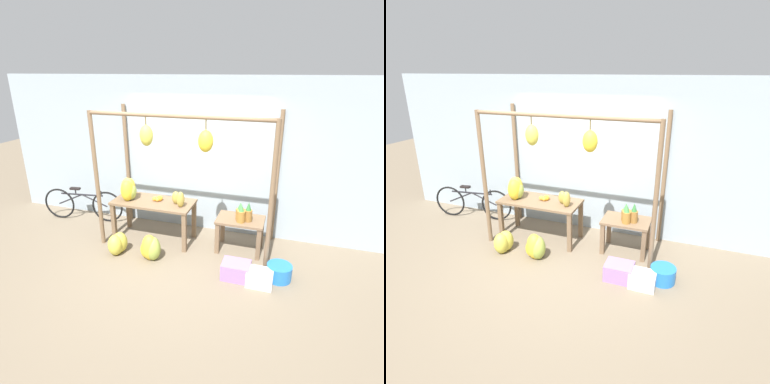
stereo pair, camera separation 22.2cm
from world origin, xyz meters
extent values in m
plane|color=#756651|center=(0.00, 0.00, 0.00)|extent=(20.00, 20.00, 0.00)
cube|color=#99A8B2|center=(0.00, 1.36, 1.40)|extent=(8.00, 0.08, 2.80)
cylinder|color=brown|center=(-1.41, 0.23, 1.15)|extent=(0.07, 0.07, 2.30)
cylinder|color=brown|center=(1.41, 0.23, 1.15)|extent=(0.07, 0.07, 2.30)
cylinder|color=brown|center=(-1.41, 1.27, 1.15)|extent=(0.07, 0.07, 2.30)
cylinder|color=brown|center=(1.41, 1.27, 1.15)|extent=(0.07, 0.07, 2.30)
cylinder|color=brown|center=(0.00, 0.23, 2.27)|extent=(2.82, 0.06, 0.06)
cylinder|color=brown|center=(-0.47, 0.23, 2.18)|extent=(0.02, 0.02, 0.11)
ellipsoid|color=gold|center=(-0.47, 0.23, 1.97)|extent=(0.20, 0.18, 0.32)
cylinder|color=brown|center=(0.44, 0.23, 2.17)|extent=(0.02, 0.02, 0.14)
ellipsoid|color=yellow|center=(0.44, 0.23, 1.94)|extent=(0.22, 0.19, 0.32)
cube|color=brown|center=(-0.60, 0.65, 0.71)|extent=(1.42, 0.64, 0.04)
cube|color=brown|center=(-1.26, 0.38, 0.35)|extent=(0.07, 0.07, 0.69)
cube|color=brown|center=(0.06, 0.38, 0.35)|extent=(0.07, 0.07, 0.69)
cube|color=brown|center=(-1.26, 0.92, 0.35)|extent=(0.07, 0.07, 0.69)
cube|color=brown|center=(0.06, 0.92, 0.35)|extent=(0.07, 0.07, 0.69)
cube|color=brown|center=(0.92, 0.72, 0.56)|extent=(0.77, 0.52, 0.04)
cube|color=brown|center=(0.59, 0.51, 0.27)|extent=(0.07, 0.07, 0.54)
cube|color=brown|center=(1.26, 0.51, 0.27)|extent=(0.07, 0.07, 0.54)
cube|color=brown|center=(0.59, 0.92, 0.27)|extent=(0.07, 0.07, 0.54)
cube|color=brown|center=(1.26, 0.92, 0.27)|extent=(0.07, 0.07, 0.54)
ellipsoid|color=#9EB247|center=(-1.02, 0.60, 0.89)|extent=(0.30, 0.32, 0.31)
ellipsoid|color=gold|center=(-1.02, 0.62, 0.93)|extent=(0.19, 0.21, 0.39)
ellipsoid|color=gold|center=(-1.06, 0.59, 0.93)|extent=(0.29, 0.31, 0.40)
ellipsoid|color=yellow|center=(-1.03, 0.53, 0.92)|extent=(0.30, 0.30, 0.37)
sphere|color=orange|center=(-0.49, 0.68, 0.77)|extent=(0.08, 0.08, 0.08)
sphere|color=orange|center=(-0.58, 0.66, 0.77)|extent=(0.08, 0.08, 0.08)
sphere|color=orange|center=(-0.53, 0.65, 0.77)|extent=(0.07, 0.07, 0.07)
sphere|color=orange|center=(-0.49, 0.70, 0.78)|extent=(0.09, 0.09, 0.09)
sphere|color=orange|center=(-0.52, 0.67, 0.77)|extent=(0.08, 0.08, 0.08)
sphere|color=orange|center=(-0.51, 0.72, 0.77)|extent=(0.07, 0.07, 0.07)
sphere|color=orange|center=(-0.50, 0.68, 0.78)|extent=(0.09, 0.09, 0.09)
cylinder|color=#A3702D|center=(0.94, 0.60, 0.68)|extent=(0.13, 0.13, 0.19)
cone|color=#428442|center=(0.94, 0.60, 0.83)|extent=(0.09, 0.09, 0.11)
cylinder|color=olive|center=(1.05, 0.67, 0.68)|extent=(0.13, 0.13, 0.19)
cone|color=#337538|center=(1.05, 0.67, 0.84)|extent=(0.09, 0.09, 0.14)
cylinder|color=#A3702D|center=(0.92, 0.70, 0.67)|extent=(0.15, 0.15, 0.17)
cone|color=#428442|center=(0.92, 0.70, 0.82)|extent=(0.10, 0.10, 0.12)
ellipsoid|color=gold|center=(-0.98, -0.03, 0.16)|extent=(0.22, 0.24, 0.32)
ellipsoid|color=gold|center=(-0.97, 0.05, 0.18)|extent=(0.33, 0.34, 0.36)
ellipsoid|color=#9EB247|center=(-1.01, -0.03, 0.16)|extent=(0.27, 0.26, 0.31)
ellipsoid|color=gold|center=(-1.00, -0.06, 0.18)|extent=(0.32, 0.33, 0.36)
ellipsoid|color=#9EB247|center=(-0.35, 0.00, 0.20)|extent=(0.38, 0.38, 0.40)
ellipsoid|color=yellow|center=(-0.44, 0.02, 0.16)|extent=(0.35, 0.35, 0.32)
ellipsoid|color=gold|center=(-0.39, -0.02, 0.22)|extent=(0.34, 0.33, 0.44)
cube|color=#9970B7|center=(1.01, -0.07, 0.12)|extent=(0.41, 0.32, 0.25)
cylinder|color=blue|center=(1.62, 0.08, 0.12)|extent=(0.36, 0.36, 0.23)
torus|color=black|center=(-2.80, 0.86, 0.32)|extent=(0.64, 0.13, 0.64)
torus|color=black|center=(-1.78, 1.00, 0.32)|extent=(0.64, 0.13, 0.64)
cylinder|color=black|center=(-2.29, 0.93, 0.55)|extent=(0.87, 0.15, 0.03)
cylinder|color=black|center=(-2.54, 0.89, 0.43)|extent=(0.52, 0.10, 0.25)
cylinder|color=black|center=(-2.03, 0.97, 0.43)|extent=(0.52, 0.10, 0.25)
cylinder|color=black|center=(-2.41, 0.91, 0.60)|extent=(0.02, 0.02, 0.10)
cube|color=black|center=(-2.41, 0.91, 0.67)|extent=(0.21, 0.11, 0.04)
cylinder|color=black|center=(-1.88, 0.99, 0.60)|extent=(0.02, 0.02, 0.10)
ellipsoid|color=#B2993D|center=(-0.18, 0.66, 0.84)|extent=(0.17, 0.15, 0.22)
ellipsoid|color=#B2993D|center=(-0.06, 0.55, 0.87)|extent=(0.18, 0.18, 0.27)
cube|color=silver|center=(1.36, -0.14, 0.11)|extent=(0.37, 0.29, 0.22)
camera|label=1|loc=(1.61, -4.06, 2.88)|focal=30.00mm
camera|label=2|loc=(1.82, -3.99, 2.88)|focal=30.00mm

